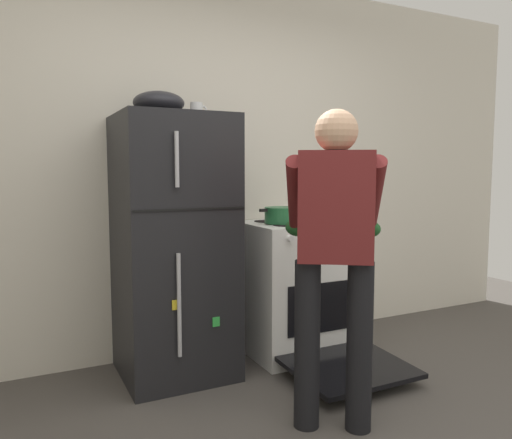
{
  "coord_description": "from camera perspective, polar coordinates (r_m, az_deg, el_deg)",
  "views": [
    {
      "loc": [
        -1.26,
        -1.44,
        1.3
      ],
      "look_at": [
        0.11,
        1.32,
        1.0
      ],
      "focal_mm": 34.59,
      "sensor_mm": 36.0,
      "label": 1
    }
  ],
  "objects": [
    {
      "name": "mixing_bowl",
      "position": [
        3.15,
        -11.18,
        13.08
      ],
      "size": [
        0.31,
        0.31,
        0.14
      ],
      "primitive_type": "ellipsoid",
      "color": "black",
      "rests_on": "refrigerator"
    },
    {
      "name": "coffee_mug",
      "position": [
        3.27,
        -6.86,
        12.46
      ],
      "size": [
        0.11,
        0.08,
        0.1
      ],
      "color": "silver",
      "rests_on": "refrigerator"
    },
    {
      "name": "person_cook",
      "position": [
        2.49,
        9.06,
        -2.4
      ],
      "size": [
        0.68,
        0.73,
        1.6
      ],
      "color": "black",
      "rests_on": "ground"
    },
    {
      "name": "red_pot",
      "position": [
        3.41,
        3.01,
        0.51
      ],
      "size": [
        0.34,
        0.24,
        0.11
      ],
      "color": "#236638",
      "rests_on": "stove_range"
    },
    {
      "name": "stove_range",
      "position": [
        3.6,
        4.96,
        -7.95
      ],
      "size": [
        0.76,
        1.24,
        0.94
      ],
      "color": "white",
      "rests_on": "ground"
    },
    {
      "name": "refrigerator",
      "position": [
        3.18,
        -9.48,
        -3.14
      ],
      "size": [
        0.68,
        0.72,
        1.65
      ],
      "color": "black",
      "rests_on": "ground"
    },
    {
      "name": "pepper_mill",
      "position": [
        3.86,
        7.15,
        1.49
      ],
      "size": [
        0.05,
        0.05,
        0.17
      ],
      "primitive_type": "cylinder",
      "color": "brown",
      "rests_on": "stove_range"
    },
    {
      "name": "kitchen_wall_back",
      "position": [
        3.61,
        -6.01,
        6.33
      ],
      "size": [
        6.0,
        0.1,
        2.7
      ],
      "primitive_type": "cube",
      "color": "silver",
      "rests_on": "ground"
    }
  ]
}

